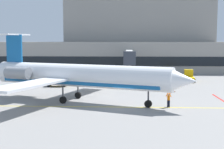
{
  "coord_description": "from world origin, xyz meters",
  "views": [
    {
      "loc": [
        0.47,
        -38.0,
        8.05
      ],
      "look_at": [
        -1.76,
        9.53,
        3.0
      ],
      "focal_mm": 51.14,
      "sensor_mm": 36.0,
      "label": 1
    }
  ],
  "objects_px": {
    "baggage_tug": "(189,76)",
    "pushback_tractor": "(59,82)",
    "marshaller": "(169,99)",
    "fuel_tank": "(36,73)",
    "regional_jet": "(75,76)"
  },
  "relations": [
    {
      "from": "regional_jet",
      "to": "fuel_tank",
      "type": "distance_m",
      "value": 26.83
    },
    {
      "from": "fuel_tank",
      "to": "regional_jet",
      "type": "bearing_deg",
      "value": -63.05
    },
    {
      "from": "pushback_tractor",
      "to": "fuel_tank",
      "type": "xyz_separation_m",
      "value": [
        -7.01,
        10.24,
        0.53
      ]
    },
    {
      "from": "pushback_tractor",
      "to": "marshaller",
      "type": "relative_size",
      "value": 2.01
    },
    {
      "from": "fuel_tank",
      "to": "marshaller",
      "type": "xyz_separation_m",
      "value": [
        24.14,
        -27.11,
        -0.46
      ]
    },
    {
      "from": "marshaller",
      "to": "fuel_tank",
      "type": "bearing_deg",
      "value": 131.68
    },
    {
      "from": "regional_jet",
      "to": "fuel_tank",
      "type": "height_order",
      "value": "regional_jet"
    },
    {
      "from": "baggage_tug",
      "to": "marshaller",
      "type": "relative_size",
      "value": 2.24
    },
    {
      "from": "pushback_tractor",
      "to": "fuel_tank",
      "type": "bearing_deg",
      "value": 124.37
    },
    {
      "from": "fuel_tank",
      "to": "marshaller",
      "type": "height_order",
      "value": "fuel_tank"
    },
    {
      "from": "baggage_tug",
      "to": "pushback_tractor",
      "type": "relative_size",
      "value": 1.11
    },
    {
      "from": "pushback_tractor",
      "to": "fuel_tank",
      "type": "height_order",
      "value": "fuel_tank"
    },
    {
      "from": "regional_jet",
      "to": "marshaller",
      "type": "xyz_separation_m",
      "value": [
        12.01,
        -3.26,
        -2.51
      ]
    },
    {
      "from": "regional_jet",
      "to": "fuel_tank",
      "type": "xyz_separation_m",
      "value": [
        -12.13,
        23.85,
        -2.06
      ]
    },
    {
      "from": "fuel_tank",
      "to": "pushback_tractor",
      "type": "bearing_deg",
      "value": -55.63
    }
  ]
}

